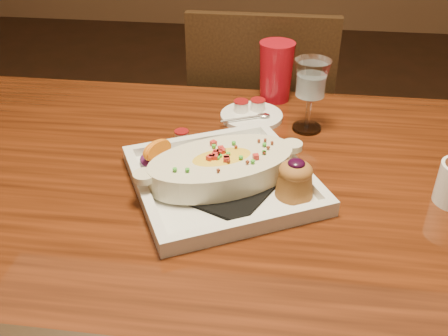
# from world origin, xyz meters

# --- Properties ---
(table) EXTENTS (1.50, 0.90, 0.75)m
(table) POSITION_xyz_m (0.00, 0.00, 0.65)
(table) COLOR maroon
(table) RESTS_ON floor
(chair_far) EXTENTS (0.42, 0.42, 0.93)m
(chair_far) POSITION_xyz_m (-0.00, 0.63, 0.51)
(chair_far) COLOR black
(chair_far) RESTS_ON floor
(plate) EXTENTS (0.42, 0.42, 0.08)m
(plate) POSITION_xyz_m (-0.03, -0.00, 0.78)
(plate) COLOR white
(plate) RESTS_ON table
(goblet) EXTENTS (0.08, 0.08, 0.16)m
(goblet) POSITION_xyz_m (0.12, 0.25, 0.86)
(goblet) COLOR silver
(goblet) RESTS_ON table
(saucer) EXTENTS (0.14, 0.14, 0.10)m
(saucer) POSITION_xyz_m (-0.01, 0.29, 0.76)
(saucer) COLOR white
(saucer) RESTS_ON table
(creamer_loose) EXTENTS (0.03, 0.03, 0.02)m
(creamer_loose) POSITION_xyz_m (-0.14, 0.16, 0.76)
(creamer_loose) COLOR white
(creamer_loose) RESTS_ON table
(red_tumbler) EXTENTS (0.09, 0.09, 0.14)m
(red_tumbler) POSITION_xyz_m (0.04, 0.40, 0.82)
(red_tumbler) COLOR #A60B19
(red_tumbler) RESTS_ON table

